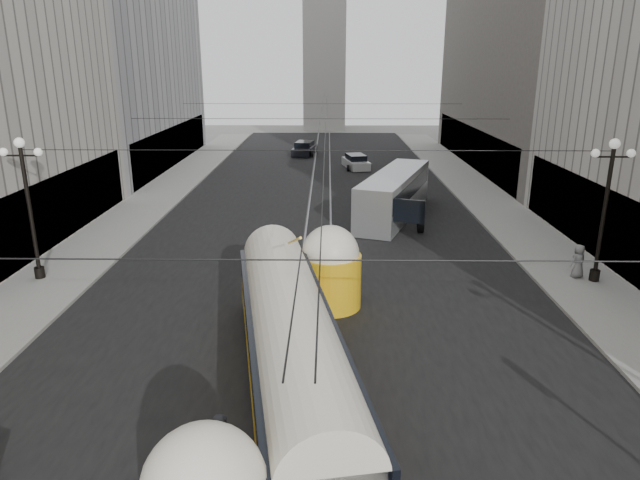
{
  "coord_description": "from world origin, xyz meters",
  "views": [
    {
      "loc": [
        0.55,
        -6.19,
        9.6
      ],
      "look_at": [
        0.29,
        12.44,
        3.75
      ],
      "focal_mm": 32.0,
      "sensor_mm": 36.0,
      "label": 1
    }
  ],
  "objects_px": {
    "streetcar": "(291,344)",
    "pedestrian_sidewalk_right": "(578,261)",
    "pedestrian_crossing_a": "(224,450)",
    "city_bus": "(394,193)"
  },
  "relations": [
    {
      "from": "streetcar",
      "to": "pedestrian_sidewalk_right",
      "type": "bearing_deg",
      "value": 37.58
    },
    {
      "from": "streetcar",
      "to": "pedestrian_sidewalk_right",
      "type": "distance_m",
      "value": 15.76
    },
    {
      "from": "pedestrian_crossing_a",
      "to": "pedestrian_sidewalk_right",
      "type": "xyz_separation_m",
      "value": [
        13.82,
        13.4,
        -0.01
      ]
    },
    {
      "from": "streetcar",
      "to": "pedestrian_sidewalk_right",
      "type": "xyz_separation_m",
      "value": [
        12.47,
        9.6,
        -0.77
      ]
    },
    {
      "from": "city_bus",
      "to": "pedestrian_sidewalk_right",
      "type": "distance_m",
      "value": 13.37
    },
    {
      "from": "pedestrian_sidewalk_right",
      "to": "streetcar",
      "type": "bearing_deg",
      "value": 13.83
    },
    {
      "from": "pedestrian_crossing_a",
      "to": "streetcar",
      "type": "bearing_deg",
      "value": -13.82
    },
    {
      "from": "pedestrian_crossing_a",
      "to": "pedestrian_sidewalk_right",
      "type": "distance_m",
      "value": 19.25
    },
    {
      "from": "city_bus",
      "to": "pedestrian_crossing_a",
      "type": "distance_m",
      "value": 25.59
    },
    {
      "from": "pedestrian_crossing_a",
      "to": "pedestrian_sidewalk_right",
      "type": "bearing_deg",
      "value": -40.14
    }
  ]
}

